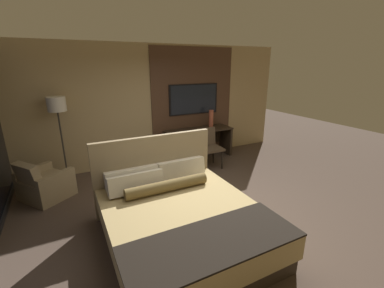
# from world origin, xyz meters

# --- Properties ---
(ground_plane) EXTENTS (16.00, 16.00, 0.00)m
(ground_plane) POSITION_xyz_m (0.00, 0.00, 0.00)
(ground_plane) COLOR #4C3D33
(wall_back_tv_panel) EXTENTS (7.20, 0.09, 2.80)m
(wall_back_tv_panel) POSITION_xyz_m (0.14, 2.59, 1.40)
(wall_back_tv_panel) COLOR tan
(wall_back_tv_panel) RESTS_ON ground_plane
(bed) EXTENTS (1.98, 2.28, 1.25)m
(bed) POSITION_xyz_m (-0.69, -0.50, 0.32)
(bed) COLOR #33281E
(bed) RESTS_ON ground_plane
(desk) EXTENTS (1.73, 0.58, 0.77)m
(desk) POSITION_xyz_m (1.10, 2.28, 0.52)
(desk) COLOR #2D2319
(desk) RESTS_ON ground_plane
(tv) EXTENTS (1.35, 0.04, 0.76)m
(tv) POSITION_xyz_m (1.10, 2.52, 1.49)
(tv) COLOR black
(desk_chair) EXTENTS (0.55, 0.54, 0.91)m
(desk_chair) POSITION_xyz_m (1.03, 1.65, 0.55)
(desk_chair) COLOR #4C3D2D
(desk_chair) RESTS_ON ground_plane
(armchair_by_window) EXTENTS (1.00, 1.01, 0.76)m
(armchair_by_window) POSITION_xyz_m (-2.39, 1.67, 0.26)
(armchair_by_window) COLOR #998460
(armchair_by_window) RESTS_ON ground_plane
(floor_lamp) EXTENTS (0.34, 0.34, 1.76)m
(floor_lamp) POSITION_xyz_m (-2.00, 2.26, 1.48)
(floor_lamp) COLOR #282623
(floor_lamp) RESTS_ON ground_plane
(vase_tall) EXTENTS (0.12, 0.12, 0.45)m
(vase_tall) POSITION_xyz_m (1.48, 2.27, 0.99)
(vase_tall) COLOR #B2563D
(vase_tall) RESTS_ON desk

